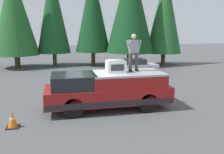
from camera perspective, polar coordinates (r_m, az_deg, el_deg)
ground_plane at (r=11.16m, az=-4.76°, el=-7.26°), size 90.00×90.00×0.00m
pickup_truck at (r=10.77m, az=-0.95°, el=-3.06°), size 2.01×5.54×1.65m
compressor_unit at (r=10.69m, az=0.91°, el=2.59°), size 0.65×0.84×0.56m
person_on_truck_bed at (r=10.98m, az=5.17°, el=6.06°), size 0.29×0.72×1.69m
parked_car_silver at (r=19.81m, az=4.86°, el=2.60°), size 1.64×4.10×1.16m
traffic_cone at (r=9.61m, az=-22.61°, el=-9.39°), size 0.47×0.47×0.62m
conifer_far_left at (r=25.08m, az=12.45°, el=14.80°), size 3.50×3.50×9.25m
conifer_left at (r=23.53m, az=4.37°, el=16.66°), size 4.57×4.57×10.22m
conifer_center_left at (r=24.22m, az=-4.66°, el=15.54°), size 3.41×3.41×9.41m
conifer_center_right at (r=24.65m, az=-13.95°, el=15.16°), size 3.22×3.22×9.50m
conifer_right at (r=24.13m, az=-22.35°, el=14.26°), size 4.16×4.16×9.14m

